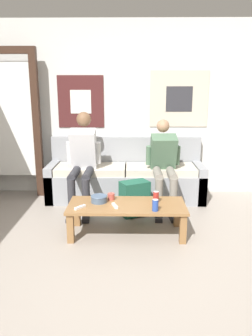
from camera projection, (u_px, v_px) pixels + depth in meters
The scene contains 14 objects.
ground_plane at pixel (134, 282), 2.78m from camera, with size 18.00×18.00×0.00m, color gray.
wall_back at pixel (133, 110), 4.90m from camera, with size 10.00×0.07×2.55m.
door_frame at pixel (6, 116), 4.74m from camera, with size 1.00×0.10×2.15m.
couch at pixel (126, 178), 4.81m from camera, with size 2.24×0.69×0.88m.
coffee_table at pixel (127, 209), 3.63m from camera, with size 1.30×0.55×0.35m.
person_seated_adult at pixel (83, 157), 4.38m from camera, with size 0.47×0.93×1.28m.
person_seated_teen at pixel (164, 162), 4.37m from camera, with size 0.47×0.90×1.17m.
backpack at pixel (135, 199), 4.19m from camera, with size 0.41×0.36×0.45m.
ceramic_bowl at pixel (99, 199), 3.67m from camera, with size 0.19×0.19×0.08m.
pillar_candle at pixel (111, 196), 3.76m from camera, with size 0.08×0.08×0.09m.
drink_can_blue at pixel (155, 205), 3.41m from camera, with size 0.07×0.07×0.12m.
drink_can_red at pixel (156, 197), 3.67m from camera, with size 0.07×0.07×0.12m.
game_controller_near_left at pixel (80, 207), 3.49m from camera, with size 0.12×0.13×0.03m.
game_controller_near_right at pixel (115, 206), 3.54m from camera, with size 0.08×0.15×0.03m.
Camera 1 is at (-0.03, -2.46, 1.62)m, focal length 35.00 mm.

